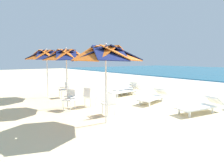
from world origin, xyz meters
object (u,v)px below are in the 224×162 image
Objects in this scene: sun_lounger_0 at (200,106)px; sun_lounger_2 at (125,91)px; beach_umbrella_2 at (47,55)px; sun_lounger_1 at (153,97)px; beach_umbrella_0 at (106,54)px; beach_umbrella_1 at (66,56)px; plastic_chair_3 at (65,89)px; plastic_chair_0 at (110,102)px; plastic_chair_2 at (70,98)px; sun_lounger_3 at (127,88)px; plastic_chair_1 at (89,96)px.

sun_lounger_0 is 4.65m from sun_lounger_2.
beach_umbrella_2 is 1.24× the size of sun_lounger_1.
sun_lounger_0 is at bearing 29.04° from beach_umbrella_2.
beach_umbrella_1 is (-2.76, -0.17, -0.00)m from beach_umbrella_0.
plastic_chair_3 is at bearing 49.46° from beach_umbrella_2.
plastic_chair_2 is (-1.69, -0.87, 0.00)m from plastic_chair_0.
beach_umbrella_0 is at bearing -44.16° from plastic_chair_0.
beach_umbrella_2 reaches higher than beach_umbrella_0.
plastic_chair_3 is (-4.92, 0.61, -1.80)m from beach_umbrella_0.
plastic_chair_3 is at bearing -103.80° from sun_lounger_3.
sun_lounger_3 is at bearing 104.51° from beach_umbrella_1.
plastic_chair_0 reaches higher than sun_lounger_2.
beach_umbrella_1 is 2.05m from plastic_chair_1.
sun_lounger_3 is at bearing 171.20° from sun_lounger_0.
plastic_chair_0 and plastic_chair_2 have the same top height.
plastic_chair_1 is 0.93m from plastic_chair_2.
plastic_chair_0 is 5.11m from sun_lounger_3.
plastic_chair_3 is (0.63, 0.73, -1.87)m from beach_umbrella_2.
beach_umbrella_1 is at bearing -75.49° from sun_lounger_3.
beach_umbrella_1 is at bearing 170.05° from plastic_chair_2.
sun_lounger_2 is (-0.60, 3.93, -2.02)m from beach_umbrella_1.
sun_lounger_1 is at bearing 67.41° from plastic_chair_1.
beach_umbrella_2 is at bearing -119.33° from sun_lounger_2.
plastic_chair_0 is 0.39× the size of sun_lounger_3.
sun_lounger_0 is at bearing -8.80° from sun_lounger_3.
sun_lounger_3 is (1.58, 4.61, -2.09)m from beach_umbrella_2.
sun_lounger_0 is (1.93, 3.05, -0.22)m from plastic_chair_0.
sun_lounger_3 is at bearing 71.08° from beach_umbrella_2.
beach_umbrella_0 reaches higher than sun_lounger_3.
sun_lounger_2 is at bearing -50.37° from sun_lounger_3.
sun_lounger_3 is at bearing 131.48° from beach_umbrella_0.
sun_lounger_1 is (-2.36, -0.03, 0.00)m from sun_lounger_0.
beach_umbrella_1 is 3.07× the size of plastic_chair_1.
beach_umbrella_2 reaches higher than sun_lounger_2.
beach_umbrella_0 is 1.20× the size of sun_lounger_0.
beach_umbrella_2 reaches higher than plastic_chair_1.
plastic_chair_2 is 1.00× the size of plastic_chair_3.
plastic_chair_0 is 1.00× the size of plastic_chair_3.
beach_umbrella_0 is 3.07× the size of plastic_chair_3.
beach_umbrella_1 reaches higher than sun_lounger_2.
plastic_chair_1 is 3.26m from sun_lounger_2.
sun_lounger_2 is at bearing 98.73° from beach_umbrella_1.
sun_lounger_2 is 0.98× the size of sun_lounger_3.
beach_umbrella_0 reaches higher than plastic_chair_0.
beach_umbrella_1 is at bearing -19.97° from plastic_chair_3.
beach_umbrella_1 is 1.20× the size of sun_lounger_0.
plastic_chair_0 is at bearing 135.84° from beach_umbrella_0.
plastic_chair_0 is 3.06m from sun_lounger_1.
beach_umbrella_2 reaches higher than plastic_chair_0.
sun_lounger_0 and sun_lounger_2 have the same top height.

